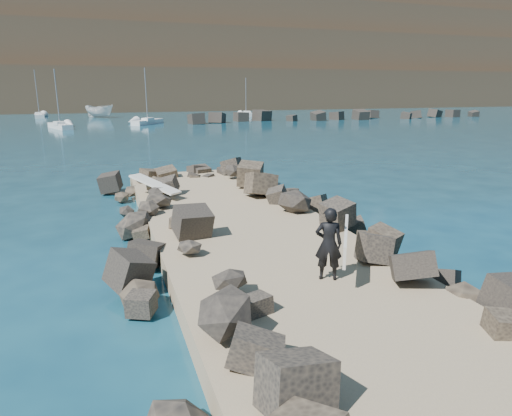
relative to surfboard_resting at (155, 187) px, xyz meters
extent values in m
plane|color=#0F384C|center=(2.33, -5.33, -1.04)|extent=(800.00, 800.00, 0.00)
cube|color=#8C7759|center=(2.33, -7.33, -0.74)|extent=(6.00, 26.00, 0.60)
cube|color=black|center=(-0.57, -6.83, -0.54)|extent=(2.60, 22.00, 1.00)
cube|color=black|center=(5.23, -6.83, -0.54)|extent=(2.60, 22.00, 1.00)
cube|color=black|center=(37.33, 49.67, -0.44)|extent=(52.00, 4.00, 1.20)
cube|color=#2D4919|center=(12.33, 154.67, 14.96)|extent=(360.00, 140.00, 32.00)
cube|color=silver|center=(0.00, 0.00, 0.00)|extent=(2.00, 2.33, 0.08)
imported|color=silver|center=(-1.79, 68.82, 0.11)|extent=(5.97, 5.61, 2.30)
imported|color=black|center=(2.90, -9.97, 0.44)|extent=(0.76, 0.65, 1.77)
cube|color=beige|center=(3.35, -9.97, 0.49)|extent=(1.17, 1.92, 0.69)
cylinder|color=white|center=(109.63, 145.83, 34.45)|extent=(7.98, 7.98, 6.98)
cube|color=silver|center=(24.46, 64.86, -0.79)|extent=(1.40, 5.81, 0.80)
cylinder|color=gray|center=(24.46, 64.86, 2.74)|extent=(0.12, 0.12, 6.36)
cube|color=silver|center=(24.46, 64.16, -0.29)|extent=(0.96, 1.64, 0.44)
cube|color=silver|center=(4.67, 49.59, -0.79)|extent=(5.15, 6.15, 0.80)
cylinder|color=gray|center=(4.67, 49.59, 3.19)|extent=(0.12, 0.12, 7.27)
cube|color=silver|center=(4.67, 48.96, -0.29)|extent=(1.96, 2.11, 0.44)
cube|color=silver|center=(-12.05, 72.00, -0.79)|extent=(2.32, 7.06, 0.80)
cylinder|color=gray|center=(-12.05, 72.00, 3.37)|extent=(0.12, 0.12, 7.63)
cube|color=silver|center=(-12.05, 71.18, -0.29)|extent=(1.33, 2.06, 0.44)
cube|color=silver|center=(-6.84, 45.54, -0.79)|extent=(3.44, 6.28, 0.80)
cylinder|color=gray|center=(-6.84, 45.54, 2.97)|extent=(0.12, 0.12, 6.81)
cube|color=silver|center=(-6.84, 44.85, -0.29)|extent=(1.53, 1.97, 0.44)
cube|color=white|center=(2.33, 159.67, 32.71)|extent=(8.00, 6.00, 3.50)
cube|color=white|center=(72.33, 154.67, 32.46)|extent=(6.00, 6.00, 3.00)
cube|color=white|center=(92.33, 134.67, 33.46)|extent=(5.00, 5.00, 5.00)
camera|label=1|loc=(-1.98, -19.04, 3.98)|focal=32.00mm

